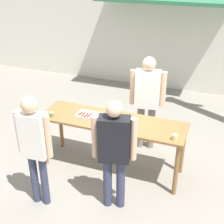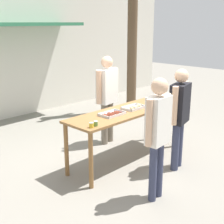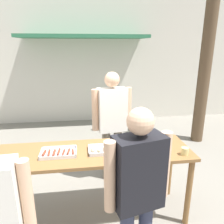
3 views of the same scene
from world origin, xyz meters
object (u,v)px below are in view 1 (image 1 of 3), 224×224
(condiment_jar_ketchup, at_px, (52,115))
(beer_cup, at_px, (175,137))
(condiment_jar_mustard, at_px, (46,114))
(person_customer_holding_hotdog, at_px, (34,142))
(food_tray_sausages, at_px, (89,116))
(person_customer_with_cup, at_px, (114,147))
(person_server_behind_table, at_px, (147,96))
(food_tray_buns, at_px, (121,121))

(condiment_jar_ketchup, relative_size, beer_cup, 0.85)
(condiment_jar_mustard, bearing_deg, person_customer_holding_hotdog, -67.60)
(condiment_jar_mustard, xyz_separation_m, person_customer_holding_hotdog, (0.38, -0.92, 0.08))
(food_tray_sausages, relative_size, person_customer_with_cup, 0.24)
(condiment_jar_mustard, bearing_deg, condiment_jar_ketchup, 5.22)
(condiment_jar_ketchup, distance_m, person_server_behind_table, 1.74)
(food_tray_buns, distance_m, beer_cup, 0.94)
(beer_cup, xyz_separation_m, person_server_behind_table, (-0.71, 1.10, 0.08))
(person_customer_holding_hotdog, bearing_deg, food_tray_buns, -130.37)
(food_tray_sausages, xyz_separation_m, beer_cup, (1.48, -0.22, 0.03))
(food_tray_sausages, relative_size, person_customer_holding_hotdog, 0.24)
(beer_cup, relative_size, person_customer_with_cup, 0.05)
(condiment_jar_mustard, relative_size, person_customer_holding_hotdog, 0.04)
(condiment_jar_mustard, height_order, condiment_jar_ketchup, same)
(food_tray_sausages, relative_size, person_server_behind_table, 0.23)
(condiment_jar_ketchup, bearing_deg, person_server_behind_table, 39.14)
(beer_cup, height_order, person_customer_holding_hotdog, person_customer_holding_hotdog)
(condiment_jar_ketchup, xyz_separation_m, person_server_behind_table, (1.35, 1.10, 0.09))
(food_tray_buns, relative_size, person_server_behind_table, 0.23)
(person_customer_holding_hotdog, xyz_separation_m, person_customer_with_cup, (1.05, 0.32, -0.04))
(food_tray_buns, relative_size, beer_cup, 4.60)
(food_tray_buns, xyz_separation_m, person_customer_with_cup, (0.19, -0.83, 0.06))
(food_tray_sausages, bearing_deg, condiment_jar_ketchup, -158.87)
(person_server_behind_table, xyz_separation_m, person_customer_with_cup, (-0.01, -1.71, -0.05))
(condiment_jar_ketchup, bearing_deg, person_customer_with_cup, -24.41)
(condiment_jar_ketchup, relative_size, person_customer_holding_hotdog, 0.04)
(condiment_jar_mustard, bearing_deg, food_tray_buns, 10.59)
(condiment_jar_ketchup, bearing_deg, condiment_jar_mustard, -174.78)
(food_tray_buns, bearing_deg, condiment_jar_ketchup, -168.97)
(beer_cup, bearing_deg, person_customer_holding_hotdog, -152.32)
(food_tray_buns, height_order, person_server_behind_table, person_server_behind_table)
(food_tray_sausages, distance_m, beer_cup, 1.50)
(condiment_jar_mustard, distance_m, condiment_jar_ketchup, 0.09)
(person_server_behind_table, distance_m, person_customer_with_cup, 1.71)
(condiment_jar_ketchup, distance_m, beer_cup, 2.06)
(condiment_jar_ketchup, bearing_deg, beer_cup, 0.01)
(food_tray_sausages, relative_size, food_tray_buns, 1.01)
(person_server_behind_table, bearing_deg, condiment_jar_ketchup, -149.93)
(food_tray_buns, height_order, person_customer_with_cup, person_customer_with_cup)
(food_tray_buns, relative_size, person_customer_with_cup, 0.24)
(food_tray_sausages, height_order, person_customer_holding_hotdog, person_customer_holding_hotdog)
(food_tray_buns, bearing_deg, beer_cup, -13.77)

